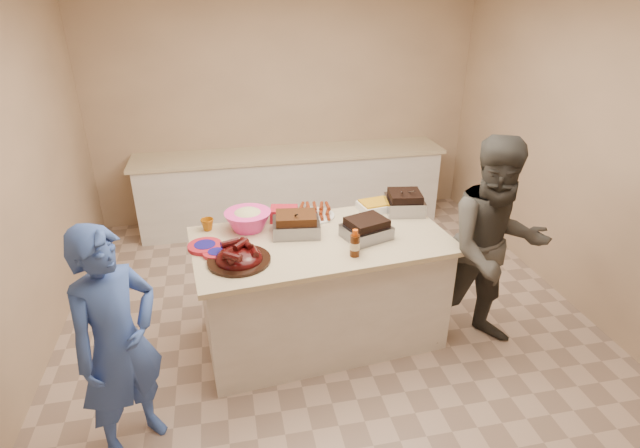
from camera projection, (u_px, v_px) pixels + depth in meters
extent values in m
cube|color=#47230F|center=(296.00, 234.00, 3.86)|extent=(0.39, 0.31, 0.11)
cube|color=black|center=(366.00, 238.00, 3.80)|extent=(0.40, 0.36, 0.10)
cube|color=gray|center=(404.00, 212.00, 4.23)|extent=(0.35, 0.35, 0.12)
cylinder|color=silver|center=(315.00, 216.00, 4.15)|extent=(0.39, 0.39, 0.05)
cube|color=gold|center=(377.00, 209.00, 4.28)|extent=(0.34, 0.27, 0.08)
cylinder|color=#401C08|center=(354.00, 256.00, 3.55)|extent=(0.08, 0.08, 0.20)
cylinder|color=#401C08|center=(355.00, 251.00, 3.61)|extent=(0.06, 0.06, 0.17)
cylinder|color=#F3AF00|center=(285.00, 232.00, 3.89)|extent=(0.05, 0.05, 0.13)
imported|color=silver|center=(311.00, 227.00, 3.97)|extent=(0.16, 0.06, 0.15)
cylinder|color=#A81826|center=(205.00, 248.00, 3.65)|extent=(0.27, 0.27, 0.03)
cylinder|color=#A81826|center=(217.00, 255.00, 3.56)|extent=(0.21, 0.21, 0.03)
imported|color=#9B5509|center=(208.00, 230.00, 3.92)|extent=(0.11, 0.10, 0.10)
cube|color=#A81826|center=(284.00, 220.00, 4.08)|extent=(0.25, 0.20, 0.11)
imported|color=#3452A6|center=(139.00, 439.00, 3.23)|extent=(1.44, 1.51, 0.37)
imported|color=#43423C|center=(478.00, 339.00, 4.13)|extent=(0.99, 1.79, 0.65)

